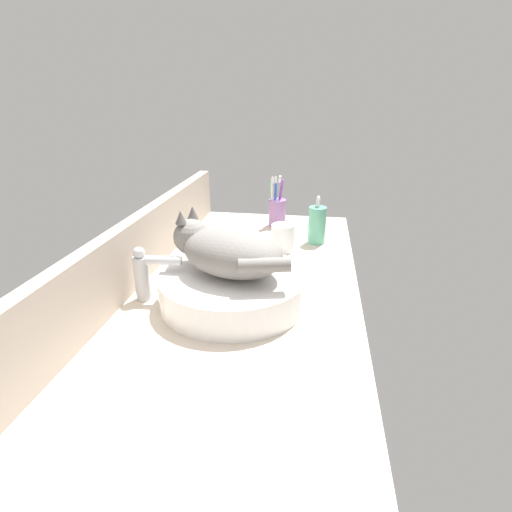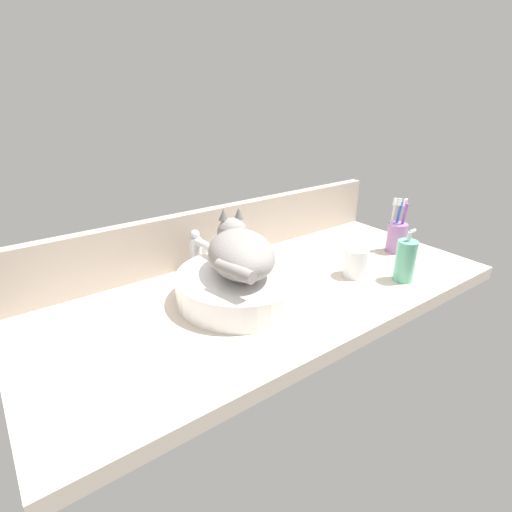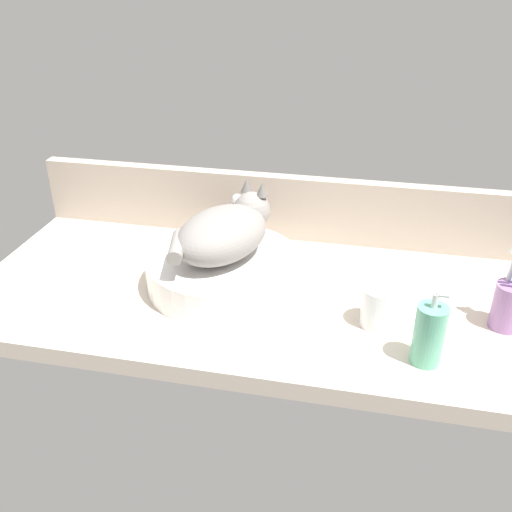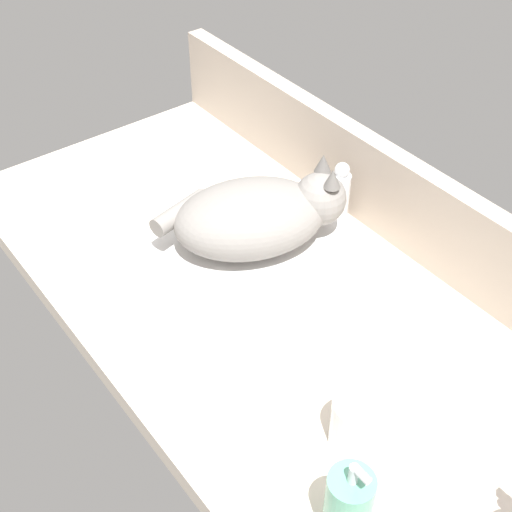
{
  "view_description": "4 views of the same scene",
  "coord_description": "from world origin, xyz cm",
  "px_view_note": "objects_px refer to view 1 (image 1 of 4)",
  "views": [
    {
      "loc": [
        -92.2,
        -17.94,
        47.01
      ],
      "look_at": [
        -3.13,
        -4.01,
        9.88
      ],
      "focal_mm": 28.0,
      "sensor_mm": 36.0,
      "label": 1
    },
    {
      "loc": [
        -61.68,
        -78.3,
        53.78
      ],
      "look_at": [
        -2.19,
        3.57,
        9.61
      ],
      "focal_mm": 28.0,
      "sensor_mm": 36.0,
      "label": 2
    },
    {
      "loc": [
        21.94,
        -108.68,
        69.64
      ],
      "look_at": [
        -0.71,
        -2.27,
        10.01
      ],
      "focal_mm": 40.0,
      "sensor_mm": 36.0,
      "label": 3
    },
    {
      "loc": [
        63.45,
        -53.46,
        84.76
      ],
      "look_at": [
        -2.73,
        -3.03,
        11.19
      ],
      "focal_mm": 50.0,
      "sensor_mm": 36.0,
      "label": 4
    }
  ],
  "objects_px": {
    "faucet": "(146,272)",
    "soap_dispenser": "(317,225)",
    "sink_basin": "(233,288)",
    "water_glass": "(283,240)",
    "cat": "(227,250)",
    "toothbrush_cup": "(277,211)"
  },
  "relations": [
    {
      "from": "sink_basin",
      "to": "toothbrush_cup",
      "type": "distance_m",
      "value": 0.61
    },
    {
      "from": "soap_dispenser",
      "to": "toothbrush_cup",
      "type": "relative_size",
      "value": 0.83
    },
    {
      "from": "faucet",
      "to": "soap_dispenser",
      "type": "distance_m",
      "value": 0.61
    },
    {
      "from": "sink_basin",
      "to": "faucet",
      "type": "xyz_separation_m",
      "value": [
        -0.02,
        0.21,
        0.04
      ]
    },
    {
      "from": "soap_dispenser",
      "to": "water_glass",
      "type": "distance_m",
      "value": 0.14
    },
    {
      "from": "toothbrush_cup",
      "to": "water_glass",
      "type": "distance_m",
      "value": 0.26
    },
    {
      "from": "cat",
      "to": "water_glass",
      "type": "height_order",
      "value": "cat"
    },
    {
      "from": "sink_basin",
      "to": "soap_dispenser",
      "type": "relative_size",
      "value": 2.24
    },
    {
      "from": "faucet",
      "to": "soap_dispenser",
      "type": "height_order",
      "value": "soap_dispenser"
    },
    {
      "from": "sink_basin",
      "to": "toothbrush_cup",
      "type": "height_order",
      "value": "toothbrush_cup"
    },
    {
      "from": "sink_basin",
      "to": "cat",
      "type": "distance_m",
      "value": 0.1
    },
    {
      "from": "sink_basin",
      "to": "soap_dispenser",
      "type": "bearing_deg",
      "value": -23.08
    },
    {
      "from": "sink_basin",
      "to": "soap_dispenser",
      "type": "distance_m",
      "value": 0.49
    },
    {
      "from": "faucet",
      "to": "toothbrush_cup",
      "type": "distance_m",
      "value": 0.68
    },
    {
      "from": "toothbrush_cup",
      "to": "cat",
      "type": "bearing_deg",
      "value": 175.11
    },
    {
      "from": "water_glass",
      "to": "sink_basin",
      "type": "bearing_deg",
      "value": 166.42
    },
    {
      "from": "water_glass",
      "to": "toothbrush_cup",
      "type": "bearing_deg",
      "value": 10.25
    },
    {
      "from": "cat",
      "to": "faucet",
      "type": "xyz_separation_m",
      "value": [
        -0.02,
        0.2,
        -0.06
      ]
    },
    {
      "from": "faucet",
      "to": "toothbrush_cup",
      "type": "height_order",
      "value": "toothbrush_cup"
    },
    {
      "from": "toothbrush_cup",
      "to": "sink_basin",
      "type": "bearing_deg",
      "value": 176.35
    },
    {
      "from": "sink_basin",
      "to": "faucet",
      "type": "distance_m",
      "value": 0.21
    },
    {
      "from": "cat",
      "to": "toothbrush_cup",
      "type": "height_order",
      "value": "cat"
    }
  ]
}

